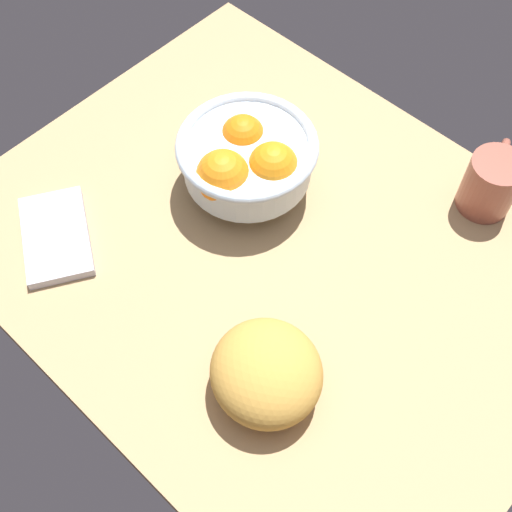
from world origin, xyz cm
name	(u,v)px	position (x,y,z in cm)	size (l,w,h in cm)	color
ground_plane	(277,255)	(0.00, 0.00, -1.50)	(83.53, 66.15, 3.00)	tan
fruit_bowl	(247,159)	(10.43, -5.03, 6.37)	(19.77, 19.77, 11.04)	silver
bread_loaf	(266,373)	(-12.33, 15.67, 4.24)	(13.84, 13.24, 8.47)	gold
napkin_folded	(56,236)	(23.51, 19.73, 0.73)	(14.67, 8.83, 1.46)	silver
mug	(491,182)	(-16.16, -26.37, 4.43)	(7.60, 11.67, 8.86)	#964F3F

